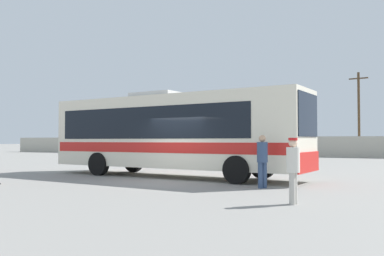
{
  "coord_description": "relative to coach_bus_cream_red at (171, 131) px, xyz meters",
  "views": [
    {
      "loc": [
        7.93,
        -13.95,
        1.59
      ],
      "look_at": [
        -0.06,
        1.81,
        2.13
      ],
      "focal_mm": 38.37,
      "sensor_mm": 36.0,
      "label": 1
    }
  ],
  "objects": [
    {
      "name": "parked_car_leftmost_silver",
      "position": [
        -10.8,
        21.49,
        -1.2
      ],
      "size": [
        4.28,
        2.11,
        1.5
      ],
      "color": "#B7BABF",
      "rests_on": "ground_plane"
    },
    {
      "name": "parked_car_second_dark_blue",
      "position": [
        -5.55,
        21.49,
        -1.2
      ],
      "size": [
        4.05,
        2.02,
        1.49
      ],
      "color": "navy",
      "rests_on": "ground_plane"
    },
    {
      "name": "roadside_tree_left",
      "position": [
        -17.04,
        32.01,
        3.0
      ],
      "size": [
        5.21,
        5.21,
        7.21
      ],
      "color": "brown",
      "rests_on": "ground_plane"
    },
    {
      "name": "passenger_waiting_on_apron",
      "position": [
        6.62,
        -5.39,
        -1.05
      ],
      "size": [
        0.38,
        0.38,
        1.66
      ],
      "color": "#B7B2A8",
      "rests_on": "ground_plane"
    },
    {
      "name": "ground_plane",
      "position": [
        1.06,
        8.3,
        -1.99
      ],
      "size": [
        300.0,
        300.0,
        0.0
      ],
      "primitive_type": "plane",
      "color": "gray"
    },
    {
      "name": "roadside_tree_midleft",
      "position": [
        -8.28,
        30.22,
        2.2
      ],
      "size": [
        3.25,
        3.25,
        5.6
      ],
      "color": "brown",
      "rests_on": "ground_plane"
    },
    {
      "name": "attendant_by_bus_door",
      "position": [
        4.9,
        -2.39,
        -0.99
      ],
      "size": [
        0.51,
        0.51,
        1.77
      ],
      "color": "#33476B",
      "rests_on": "ground_plane"
    },
    {
      "name": "coach_bus_cream_red",
      "position": [
        0.0,
        0.0,
        0.0
      ],
      "size": [
        12.07,
        3.6,
        3.74
      ],
      "color": "silver",
      "rests_on": "ground_plane"
    },
    {
      "name": "perimeter_wall",
      "position": [
        1.06,
        25.2,
        -1.0
      ],
      "size": [
        80.0,
        0.3,
        1.98
      ],
      "primitive_type": "cube",
      "color": "#B2AD9E",
      "rests_on": "ground_plane"
    },
    {
      "name": "utility_pole_near",
      "position": [
        5.46,
        27.5,
        2.34
      ],
      "size": [
        1.8,
        0.33,
        8.29
      ],
      "color": "#4C3823",
      "rests_on": "ground_plane"
    }
  ]
}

